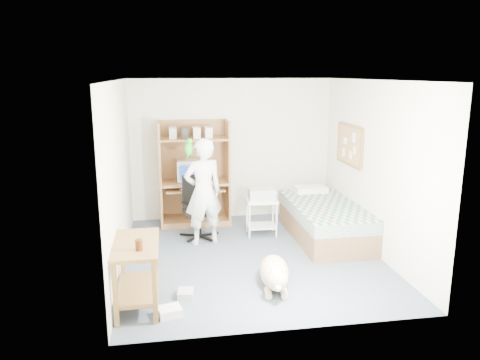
{
  "coord_description": "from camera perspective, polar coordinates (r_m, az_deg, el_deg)",
  "views": [
    {
      "loc": [
        -1.19,
        -6.23,
        2.6
      ],
      "look_at": [
        -0.11,
        0.41,
        1.05
      ],
      "focal_mm": 35.0,
      "sensor_mm": 36.0,
      "label": 1
    }
  ],
  "objects": [
    {
      "name": "crt_monitor",
      "position": [
        8.15,
        -6.36,
        1.22
      ],
      "size": [
        0.38,
        0.41,
        0.36
      ],
      "rotation": [
        0.0,
        0.0,
        -0.01
      ],
      "color": "beige",
      "rests_on": "computer_hutch"
    },
    {
      "name": "bed",
      "position": [
        7.64,
        10.28,
        -4.84
      ],
      "size": [
        1.02,
        2.02,
        0.66
      ],
      "color": "brown",
      "rests_on": "floor"
    },
    {
      "name": "drink_glass",
      "position": [
        5.13,
        -12.22,
        -7.75
      ],
      "size": [
        0.08,
        0.08,
        0.12
      ],
      "primitive_type": "cylinder",
      "color": "#3C1E09",
      "rests_on": "side_desk"
    },
    {
      "name": "computer_hutch",
      "position": [
        8.18,
        -5.58,
        0.35
      ],
      "size": [
        1.2,
        0.63,
        1.8
      ],
      "color": "brown",
      "rests_on": "floor"
    },
    {
      "name": "side_desk",
      "position": [
        5.46,
        -12.47,
        -10.02
      ],
      "size": [
        0.5,
        1.0,
        0.75
      ],
      "color": "brown",
      "rests_on": "floor"
    },
    {
      "name": "corkboard",
      "position": [
        7.8,
        13.22,
        4.17
      ],
      "size": [
        0.04,
        0.94,
        0.66
      ],
      "color": "olive",
      "rests_on": "wall_right"
    },
    {
      "name": "dog",
      "position": [
        5.9,
        4.24,
        -11.23
      ],
      "size": [
        0.47,
        1.12,
        0.42
      ],
      "rotation": [
        0.0,
        0.0,
        -0.15
      ],
      "color": "#D1B58C",
      "rests_on": "floor"
    },
    {
      "name": "floor_box_b",
      "position": [
        5.74,
        -6.66,
        -13.59
      ],
      "size": [
        0.21,
        0.24,
        0.08
      ],
      "primitive_type": "cube",
      "rotation": [
        0.0,
        0.0,
        -0.14
      ],
      "color": "#ADADA8",
      "rests_on": "floor"
    },
    {
      "name": "wall_right",
      "position": [
        7.04,
        16.1,
        1.41
      ],
      "size": [
        0.02,
        4.0,
        2.5
      ],
      "primitive_type": "cube",
      "color": "beige",
      "rests_on": "floor"
    },
    {
      "name": "person",
      "position": [
        7.14,
        -4.51,
        -1.46
      ],
      "size": [
        0.69,
        0.54,
        1.65
      ],
      "primitive_type": "imported",
      "rotation": [
        0.0,
        0.0,
        3.42
      ],
      "color": "white",
      "rests_on": "floor"
    },
    {
      "name": "pencil_cup",
      "position": [
        8.12,
        -3.05,
        0.3
      ],
      "size": [
        0.08,
        0.08,
        0.12
      ],
      "primitive_type": "cylinder",
      "color": "gold",
      "rests_on": "computer_hutch"
    },
    {
      "name": "printer_cart",
      "position": [
        7.63,
        2.65,
        -3.83
      ],
      "size": [
        0.52,
        0.43,
        0.6
      ],
      "rotation": [
        0.0,
        0.0,
        -0.06
      ],
      "color": "white",
      "rests_on": "floor"
    },
    {
      "name": "office_chair",
      "position": [
        7.56,
        -5.13,
        -4.36
      ],
      "size": [
        0.56,
        0.57,
        0.99
      ],
      "rotation": [
        0.0,
        0.0,
        0.28
      ],
      "color": "black",
      "rests_on": "floor"
    },
    {
      "name": "keyboard",
      "position": [
        8.05,
        -5.81,
        -0.95
      ],
      "size": [
        0.47,
        0.21,
        0.03
      ],
      "primitive_type": "cube",
      "rotation": [
        0.0,
        0.0,
        0.12
      ],
      "color": "beige",
      "rests_on": "computer_hutch"
    },
    {
      "name": "printer",
      "position": [
        7.55,
        2.67,
        -1.71
      ],
      "size": [
        0.44,
        0.34,
        0.18
      ],
      "primitive_type": "cube",
      "rotation": [
        0.0,
        0.0,
        -0.06
      ],
      "color": "#A5A5A0",
      "rests_on": "printer_cart"
    },
    {
      "name": "floor_box_a",
      "position": [
        5.36,
        -8.57,
        -15.59
      ],
      "size": [
        0.29,
        0.25,
        0.1
      ],
      "primitive_type": "cube",
      "rotation": [
        0.0,
        0.0,
        0.23
      ],
      "color": "white",
      "rests_on": "floor"
    },
    {
      "name": "floor",
      "position": [
        6.85,
        1.48,
        -9.32
      ],
      "size": [
        4.0,
        4.0,
        0.0
      ],
      "primitive_type": "plane",
      "color": "#4B5865",
      "rests_on": "ground"
    },
    {
      "name": "ceiling",
      "position": [
        6.34,
        1.62,
        12.08
      ],
      "size": [
        3.6,
        4.0,
        0.02
      ],
      "primitive_type": "cube",
      "color": "white",
      "rests_on": "wall_back"
    },
    {
      "name": "parrot",
      "position": [
        7.01,
        -6.24,
        3.92
      ],
      "size": [
        0.12,
        0.21,
        0.33
      ],
      "rotation": [
        0.0,
        0.0,
        0.28
      ],
      "color": "#1A9014",
      "rests_on": "person"
    },
    {
      "name": "wall_left",
      "position": [
        6.4,
        -14.49,
        0.39
      ],
      "size": [
        0.02,
        4.0,
        2.5
      ],
      "primitive_type": "cube",
      "color": "beige",
      "rests_on": "floor"
    },
    {
      "name": "wall_back",
      "position": [
        8.42,
        -1.0,
        3.75
      ],
      "size": [
        3.6,
        0.02,
        2.5
      ],
      "primitive_type": "cube",
      "color": "beige",
      "rests_on": "floor"
    }
  ]
}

